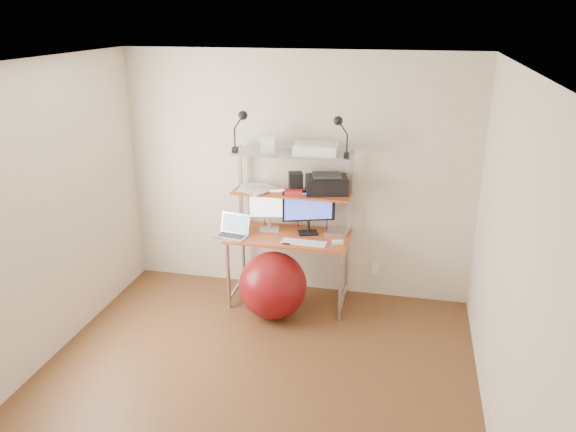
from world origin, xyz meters
name	(u,v)px	position (x,y,z in m)	size (l,w,h in m)	color
room	(246,243)	(0.00, 0.00, 1.25)	(3.60, 3.60, 3.60)	brown
computer_desk	(290,213)	(0.00, 1.50, 0.96)	(1.20, 0.60, 1.57)	#AC5521
wall_outlet	(375,269)	(0.85, 1.79, 0.30)	(0.08, 0.01, 0.12)	white
monitor_silver	(270,206)	(-0.22, 1.55, 1.00)	(0.43, 0.19, 0.48)	#BCBBC0
monitor_black	(309,208)	(0.18, 1.54, 1.00)	(0.51, 0.22, 0.52)	black
laptop	(234,231)	(-0.53, 1.31, 0.79)	(0.34, 0.30, 0.27)	#B8B9BD
keyboard	(304,242)	(0.18, 1.27, 0.75)	(0.43, 0.12, 0.01)	white
mouse	(338,242)	(0.50, 1.33, 0.75)	(0.10, 0.06, 0.03)	white
mac_mini	(337,232)	(0.47, 1.58, 0.76)	(0.21, 0.21, 0.04)	#B8B9BD
phone	(287,241)	(0.02, 1.26, 0.75)	(0.07, 0.14, 0.01)	black
printer	(327,184)	(0.34, 1.61, 1.24)	(0.46, 0.37, 0.19)	black
nas_cube	(296,182)	(0.04, 1.58, 1.25)	(0.13, 0.13, 0.20)	black
red_box	(293,192)	(0.03, 1.50, 1.18)	(0.17, 0.12, 0.05)	red
scanner	(316,148)	(0.24, 1.57, 1.60)	(0.42, 0.28, 0.11)	white
box_white	(268,144)	(-0.23, 1.54, 1.63)	(0.13, 0.11, 0.16)	white
box_grey	(266,145)	(-0.27, 1.62, 1.60)	(0.09, 0.09, 0.09)	#313133
clip_lamp_left	(241,122)	(-0.47, 1.46, 1.85)	(0.16, 0.09, 0.40)	black
clip_lamp_right	(340,128)	(0.47, 1.47, 1.83)	(0.15, 0.09, 0.39)	black
exercise_ball	(273,285)	(-0.09, 1.12, 0.33)	(0.66, 0.66, 0.66)	maroon
paper_stack	(256,188)	(-0.37, 1.57, 1.16)	(0.38, 0.41, 0.02)	white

